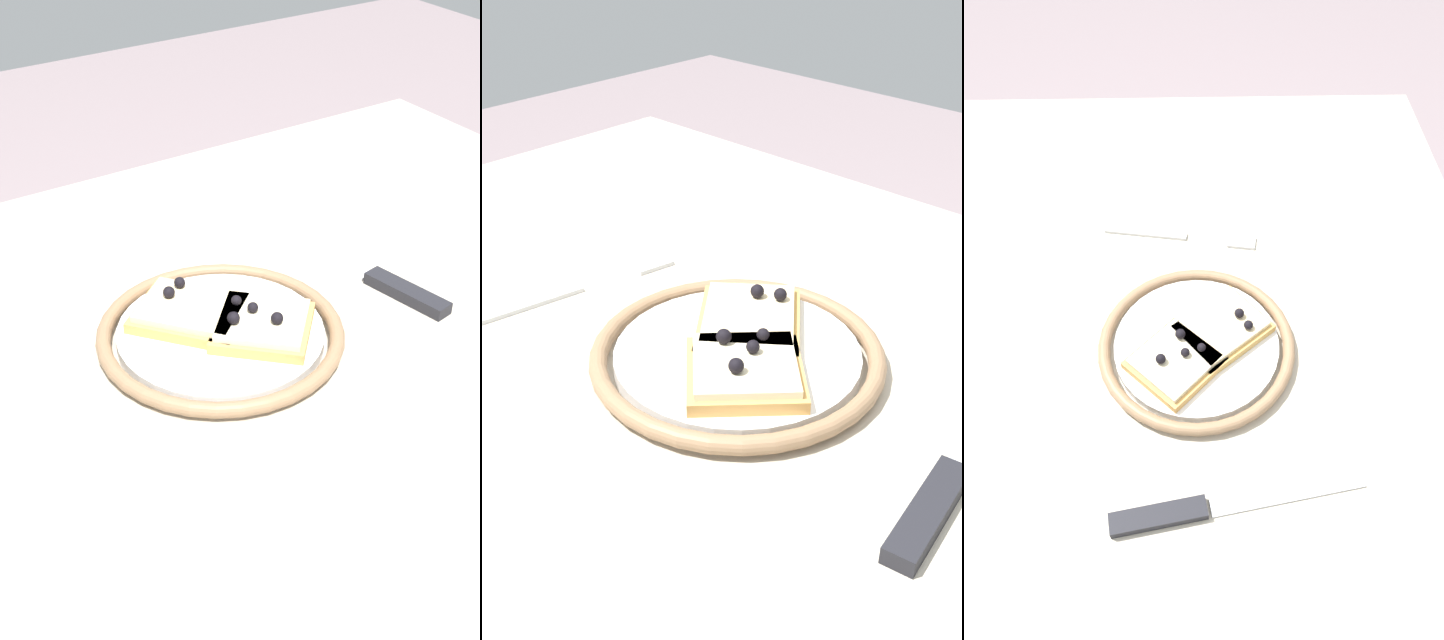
% 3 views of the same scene
% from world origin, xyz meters
% --- Properties ---
extents(ground_plane, '(6.00, 6.00, 0.00)m').
position_xyz_m(ground_plane, '(0.00, 0.00, 0.00)').
color(ground_plane, gray).
extents(dining_table, '(1.05, 0.80, 0.73)m').
position_xyz_m(dining_table, '(0.00, 0.00, 0.64)').
color(dining_table, '#BCB29E').
rests_on(dining_table, ground_plane).
extents(plate, '(0.22, 0.22, 0.02)m').
position_xyz_m(plate, '(-0.01, 0.04, 0.74)').
color(plate, white).
rests_on(plate, dining_table).
extents(pizza_slice_near, '(0.12, 0.12, 0.03)m').
position_xyz_m(pizza_slice_near, '(-0.03, 0.07, 0.75)').
color(pizza_slice_near, tan).
rests_on(pizza_slice_near, plate).
extents(pizza_slice_far, '(0.12, 0.12, 0.03)m').
position_xyz_m(pizza_slice_far, '(0.02, 0.01, 0.75)').
color(pizza_slice_far, tan).
rests_on(pizza_slice_far, plate).
extents(knife, '(0.06, 0.24, 0.01)m').
position_xyz_m(knife, '(0.17, 0.04, 0.74)').
color(knife, silver).
rests_on(knife, dining_table).
extents(fork, '(0.05, 0.20, 0.00)m').
position_xyz_m(fork, '(-0.19, 0.02, 0.73)').
color(fork, silver).
rests_on(fork, dining_table).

